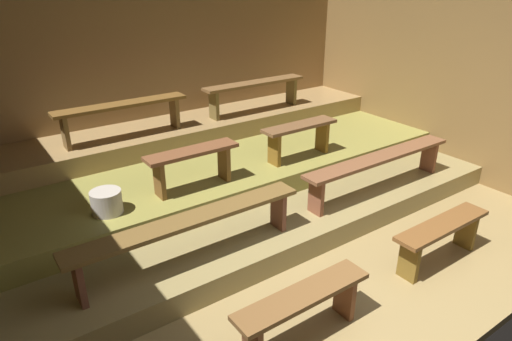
# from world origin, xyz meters

# --- Properties ---
(ground) EXTENTS (6.50, 4.99, 0.08)m
(ground) POSITION_xyz_m (0.00, 2.09, -0.04)
(ground) COLOR olive
(wall_back) EXTENTS (6.50, 0.06, 2.62)m
(wall_back) POSITION_xyz_m (0.00, 4.22, 1.31)
(wall_back) COLOR olive
(wall_back) RESTS_ON ground
(wall_right) EXTENTS (0.06, 4.99, 2.62)m
(wall_right) POSITION_xyz_m (2.88, 2.09, 1.31)
(wall_right) COLOR brown
(wall_right) RESTS_ON ground
(platform_lower) EXTENTS (5.70, 3.07, 0.24)m
(platform_lower) POSITION_xyz_m (0.00, 2.65, 0.12)
(platform_lower) COLOR olive
(platform_lower) RESTS_ON ground
(platform_middle) EXTENTS (5.70, 2.23, 0.24)m
(platform_middle) POSITION_xyz_m (0.00, 3.07, 0.36)
(platform_middle) COLOR olive
(platform_middle) RESTS_ON platform_lower
(platform_upper) EXTENTS (5.70, 0.91, 0.24)m
(platform_upper) POSITION_xyz_m (0.00, 3.73, 0.59)
(platform_upper) COLOR #987848
(platform_upper) RESTS_ON platform_middle
(bench_floor_left) EXTENTS (1.14, 0.24, 0.43)m
(bench_floor_left) POSITION_xyz_m (-0.86, 0.39, 0.32)
(bench_floor_left) COLOR brown
(bench_floor_left) RESTS_ON ground
(bench_floor_right) EXTENTS (1.14, 0.24, 0.43)m
(bench_floor_right) POSITION_xyz_m (0.86, 0.39, 0.32)
(bench_floor_right) COLOR brown
(bench_floor_right) RESTS_ON ground
(bench_lower_left) EXTENTS (2.15, 0.24, 0.43)m
(bench_lower_left) POSITION_xyz_m (-1.20, 1.47, 0.59)
(bench_lower_left) COLOR brown
(bench_lower_left) RESTS_ON platform_lower
(bench_lower_right) EXTENTS (2.15, 0.24, 0.43)m
(bench_lower_right) POSITION_xyz_m (1.20, 1.47, 0.59)
(bench_lower_right) COLOR brown
(bench_lower_right) RESTS_ON platform_lower
(bench_middle_left) EXTENTS (1.00, 0.24, 0.43)m
(bench_middle_left) POSITION_xyz_m (-0.72, 2.32, 0.79)
(bench_middle_left) COLOR brown
(bench_middle_left) RESTS_ON platform_middle
(bench_middle_right) EXTENTS (1.00, 0.24, 0.43)m
(bench_middle_right) POSITION_xyz_m (0.72, 2.32, 0.79)
(bench_middle_right) COLOR brown
(bench_middle_right) RESTS_ON platform_middle
(bench_upper_left) EXTENTS (1.59, 0.24, 0.43)m
(bench_upper_left) POSITION_xyz_m (-0.97, 3.60, 1.05)
(bench_upper_left) COLOR brown
(bench_upper_left) RESTS_ON platform_upper
(bench_upper_right) EXTENTS (1.59, 0.24, 0.43)m
(bench_upper_right) POSITION_xyz_m (0.97, 3.60, 1.05)
(bench_upper_right) COLOR brown
(bench_upper_right) RESTS_ON platform_upper
(pail_middle) EXTENTS (0.29, 0.29, 0.22)m
(pail_middle) POSITION_xyz_m (-1.65, 2.31, 0.59)
(pail_middle) COLOR #B2A899
(pail_middle) RESTS_ON platform_middle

